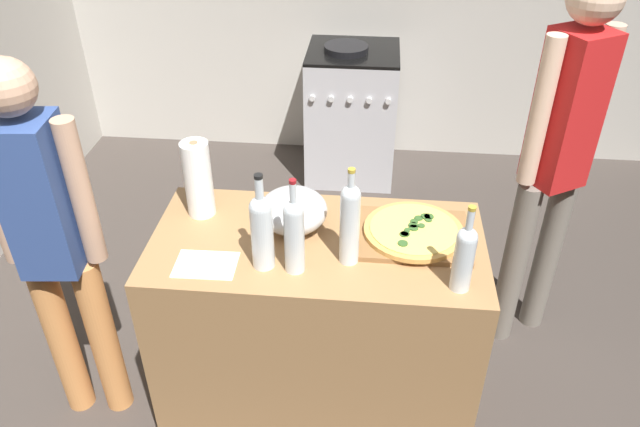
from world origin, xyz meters
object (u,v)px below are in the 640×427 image
(person_in_red, at_px, (557,152))
(wine_bottle_green, at_px, (294,233))
(person_in_stripes, at_px, (52,240))
(mixing_bowl, at_px, (293,210))
(wine_bottle_clear, at_px, (262,228))
(wine_bottle_dark, at_px, (464,255))
(wine_bottle_amber, at_px, (350,221))
(pizza, at_px, (414,230))
(paper_towel_roll, at_px, (198,179))
(stove, at_px, (351,113))

(person_in_red, bearing_deg, wine_bottle_green, -144.03)
(wine_bottle_green, distance_m, person_in_stripes, 0.90)
(mixing_bowl, relative_size, wine_bottle_clear, 0.70)
(mixing_bowl, bearing_deg, wine_bottle_green, -81.22)
(wine_bottle_dark, bearing_deg, person_in_red, 59.23)
(wine_bottle_amber, bearing_deg, wine_bottle_dark, -16.22)
(mixing_bowl, xyz_separation_m, person_in_stripes, (-0.85, -0.16, -0.07))
(mixing_bowl, relative_size, wine_bottle_amber, 0.69)
(wine_bottle_amber, bearing_deg, wine_bottle_clear, -169.36)
(wine_bottle_green, bearing_deg, person_in_red, 35.97)
(pizza, xyz_separation_m, person_in_stripes, (-1.29, -0.14, -0.03))
(wine_bottle_green, relative_size, person_in_red, 0.20)
(paper_towel_roll, height_order, person_in_stripes, person_in_stripes)
(wine_bottle_clear, height_order, person_in_stripes, person_in_stripes)
(person_in_red, bearing_deg, wine_bottle_clear, -147.22)
(wine_bottle_green, xyz_separation_m, person_in_stripes, (-0.89, 0.07, -0.15))
(wine_bottle_dark, xyz_separation_m, person_in_red, (0.46, 0.76, -0.02))
(wine_bottle_green, bearing_deg, wine_bottle_clear, 173.75)
(mixing_bowl, distance_m, person_in_red, 1.14)
(wine_bottle_clear, xyz_separation_m, person_in_stripes, (-0.78, 0.06, -0.15))
(wine_bottle_dark, xyz_separation_m, wine_bottle_clear, (-0.65, 0.05, 0.02))
(wine_bottle_amber, relative_size, wine_bottle_green, 1.03)
(mixing_bowl, relative_size, stove, 0.27)
(person_in_stripes, bearing_deg, wine_bottle_green, -4.78)
(wine_bottle_dark, distance_m, person_in_red, 0.89)
(wine_bottle_dark, relative_size, wine_bottle_clear, 0.88)
(pizza, xyz_separation_m, mixing_bowl, (-0.44, 0.02, 0.05))
(wine_bottle_green, bearing_deg, person_in_stripes, 175.22)
(wine_bottle_dark, height_order, wine_bottle_clear, wine_bottle_clear)
(person_in_red, bearing_deg, pizza, -139.72)
(wine_bottle_clear, xyz_separation_m, person_in_red, (1.11, 0.71, -0.04))
(pizza, xyz_separation_m, wine_bottle_amber, (-0.22, -0.15, 0.13))
(wine_bottle_amber, relative_size, stove, 0.39)
(wine_bottle_amber, xyz_separation_m, wine_bottle_green, (-0.18, -0.07, -0.01))
(stove, height_order, person_in_stripes, person_in_stripes)
(mixing_bowl, bearing_deg, person_in_stripes, -169.33)
(pizza, relative_size, paper_towel_roll, 1.18)
(mixing_bowl, height_order, person_in_red, person_in_red)
(wine_bottle_green, xyz_separation_m, stove, (0.09, 2.18, -0.59))
(mixing_bowl, relative_size, wine_bottle_dark, 0.79)
(wine_bottle_clear, xyz_separation_m, stove, (0.19, 2.17, -0.59))
(wine_bottle_dark, bearing_deg, stove, 101.62)
(mixing_bowl, relative_size, paper_towel_roll, 0.83)
(wine_bottle_dark, bearing_deg, mixing_bowl, 154.51)
(mixing_bowl, height_order, wine_bottle_green, wine_bottle_green)
(pizza, relative_size, person_in_red, 0.21)
(pizza, relative_size, stove, 0.39)
(person_in_stripes, bearing_deg, mixing_bowl, 10.67)
(paper_towel_roll, relative_size, wine_bottle_green, 0.86)
(paper_towel_roll, height_order, stove, paper_towel_roll)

